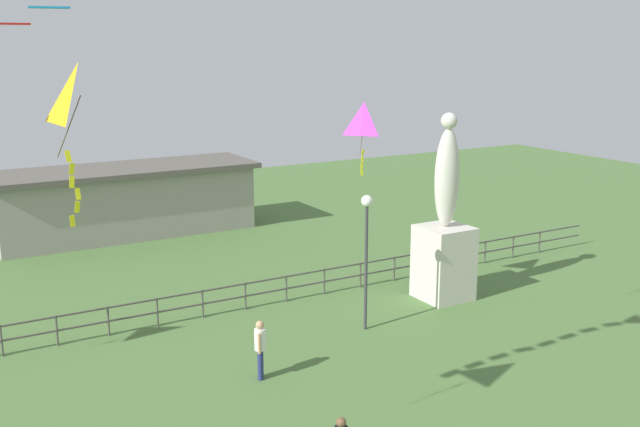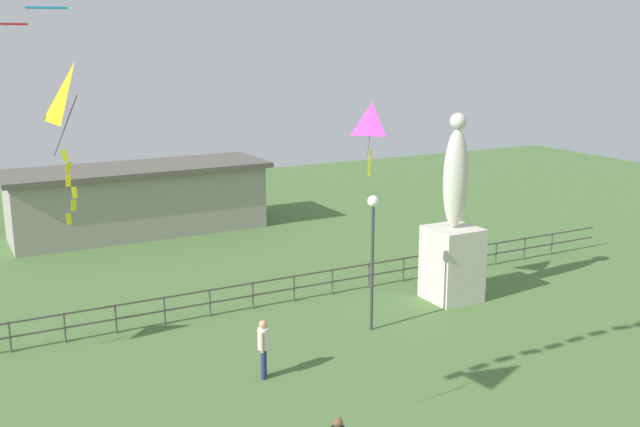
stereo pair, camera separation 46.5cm
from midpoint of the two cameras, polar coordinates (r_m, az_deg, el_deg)
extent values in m
cube|color=beige|center=(26.19, 9.02, -3.76)|extent=(1.66, 1.66, 2.60)
ellipsoid|color=beige|center=(25.50, 9.26, 2.71)|extent=(0.90, 0.76, 3.40)
sphere|color=beige|center=(25.22, 9.42, 7.07)|extent=(0.56, 0.56, 0.56)
cylinder|color=#38383D|center=(22.91, 2.99, -4.27)|extent=(0.10, 0.10, 3.98)
sphere|color=white|center=(22.36, 3.05, 0.97)|extent=(0.36, 0.36, 0.36)
cylinder|color=navy|center=(20.15, -5.31, -11.59)|extent=(0.14, 0.14, 0.83)
cylinder|color=navy|center=(20.30, -5.26, -11.40)|extent=(0.14, 0.14, 0.83)
cylinder|color=white|center=(19.94, -5.33, -9.64)|extent=(0.30, 0.30, 0.59)
sphere|color=tan|center=(19.79, -5.35, -8.56)|extent=(0.22, 0.22, 0.22)
cylinder|color=tan|center=(19.77, -5.39, -9.97)|extent=(0.09, 0.09, 0.56)
cylinder|color=tan|center=(20.14, -5.26, -9.52)|extent=(0.09, 0.09, 0.56)
sphere|color=brown|center=(15.27, 0.74, -15.82)|extent=(0.21, 0.21, 0.21)
pyramid|color=yellow|center=(13.00, -18.98, 8.62)|extent=(0.53, 0.87, 1.00)
cylinder|color=#4C381E|center=(12.98, -19.77, 6.35)|extent=(0.46, 0.06, 1.00)
cube|color=yellow|center=(13.00, -19.84, 4.18)|extent=(0.11, 0.03, 0.21)
cube|color=yellow|center=(13.06, -19.58, 3.26)|extent=(0.11, 0.03, 0.21)
cube|color=yellow|center=(13.09, -19.57, 2.30)|extent=(0.10, 0.02, 0.20)
cube|color=yellow|center=(13.19, -19.14, 1.43)|extent=(0.09, 0.02, 0.20)
cube|color=yellow|center=(13.21, -19.18, 0.47)|extent=(0.10, 0.04, 0.21)
cube|color=yellow|center=(13.19, -19.52, -0.56)|extent=(0.09, 0.03, 0.20)
pyramid|color=#B22DB2|center=(23.99, 2.86, 7.27)|extent=(0.90, 0.94, 1.07)
cylinder|color=#4C381E|center=(23.85, 2.71, 5.94)|extent=(0.34, 0.30, 1.07)
cube|color=yellow|center=(23.97, 2.78, 4.73)|extent=(0.12, 0.03, 0.21)
cube|color=yellow|center=(23.98, 2.73, 4.20)|extent=(0.09, 0.05, 0.20)
cube|color=yellow|center=(23.98, 2.68, 3.67)|extent=(0.11, 0.05, 0.21)
cube|color=yellow|center=(24.03, 2.69, 3.16)|extent=(0.09, 0.05, 0.20)
cube|color=#198CD1|center=(13.33, -21.14, 14.61)|extent=(0.68, 0.34, 0.03)
cube|color=red|center=(13.27, -23.88, 13.24)|extent=(0.65, 0.26, 0.03)
cylinder|color=#4C4742|center=(23.39, -23.90, -8.98)|extent=(0.06, 0.06, 0.95)
cylinder|color=#4C4742|center=(23.56, -20.18, -8.49)|extent=(0.06, 0.06, 0.95)
cylinder|color=#4C4742|center=(23.82, -16.56, -7.97)|extent=(0.06, 0.06, 0.95)
cylinder|color=#4C4742|center=(24.18, -12.98, -7.44)|extent=(0.06, 0.06, 0.95)
cylinder|color=#4C4742|center=(24.63, -9.58, -6.90)|extent=(0.06, 0.06, 0.95)
cylinder|color=#4C4742|center=(25.16, -6.31, -6.36)|extent=(0.06, 0.06, 0.95)
cylinder|color=#4C4742|center=(25.78, -3.13, -5.81)|extent=(0.06, 0.06, 0.95)
cylinder|color=#4C4742|center=(26.47, -0.17, -5.28)|extent=(0.06, 0.06, 0.95)
cylinder|color=#4C4742|center=(27.23, 2.65, -4.76)|extent=(0.06, 0.06, 0.95)
cylinder|color=#4C4742|center=(28.05, 5.29, -4.27)|extent=(0.06, 0.06, 0.95)
cylinder|color=#4C4742|center=(28.91, 7.71, -3.81)|extent=(0.06, 0.06, 0.95)
cylinder|color=#4C4742|center=(29.85, 10.07, -3.35)|extent=(0.06, 0.06, 0.95)
cylinder|color=#4C4742|center=(30.81, 12.20, -2.93)|extent=(0.06, 0.06, 0.95)
cylinder|color=#4C4742|center=(31.83, 14.27, -2.52)|extent=(0.06, 0.06, 0.95)
cylinder|color=#4C4742|center=(32.90, 16.19, -2.14)|extent=(0.06, 0.06, 0.95)
cube|color=#4C4742|center=(24.38, -10.33, -6.05)|extent=(36.00, 0.05, 0.05)
cube|color=#4C4742|center=(24.52, -10.28, -7.01)|extent=(36.00, 0.05, 0.05)
cube|color=gray|center=(35.68, -15.10, 0.75)|extent=(11.51, 3.50, 2.96)
cube|color=#59544C|center=(35.38, -15.25, 3.28)|extent=(12.11, 4.10, 0.24)
camera|label=1|loc=(0.23, -90.83, -0.19)|focal=41.47mm
camera|label=2|loc=(0.23, 89.17, 0.19)|focal=41.47mm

